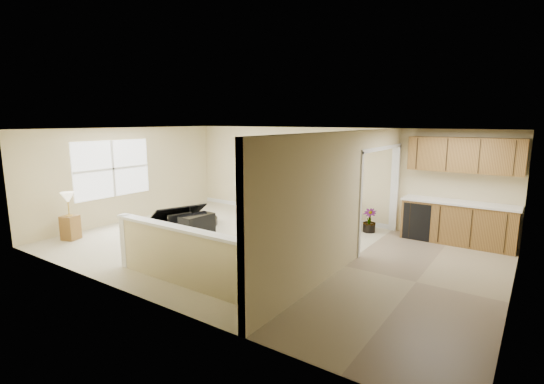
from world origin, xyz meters
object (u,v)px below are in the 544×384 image
Objects in this scene: small_plant at (369,222)px; lamp_stand at (70,220)px; palm_plant at (272,195)px; accent_table at (293,202)px; loveseat at (321,213)px; piano at (174,204)px; piano_bench at (197,226)px.

lamp_stand is at bearing -140.60° from small_plant.
lamp_stand is (-2.75, -4.12, -0.21)m from palm_plant.
accent_table is 2.31m from small_plant.
palm_plant reaches higher than loveseat.
piano is 2.80× the size of piano_bench.
palm_plant reaches higher than accent_table.
lamp_stand is at bearing -117.26° from loveseat.
piano is 4.86m from small_plant.
palm_plant reaches higher than piano_bench.
palm_plant is (0.49, 2.34, 0.41)m from piano_bench.
piano_bench is at bearing -110.43° from loveseat.
loveseat reaches higher than accent_table.
palm_plant is (-1.43, -0.18, 0.35)m from loveseat.
loveseat is at bearing -16.88° from accent_table.
small_plant is (2.30, -0.18, -0.20)m from accent_table.
piano is at bearing 58.70° from lamp_stand.
piano_bench is 2.98m from accent_table.
lamp_stand is at bearing -123.93° from accent_table.
piano reaches higher than small_plant.
piano_bench is at bearing -106.77° from accent_table.
loveseat is 1.23× the size of palm_plant.
palm_plant is 2.72m from small_plant.
piano reaches higher than accent_table.
accent_table is at bearing 74.84° from piano.
piano is at bearing -125.88° from palm_plant.
palm_plant is at bearing -173.01° from small_plant.
small_plant is 7.00m from lamp_stand.
palm_plant is (-0.36, -0.51, 0.23)m from accent_table.
palm_plant is (1.52, 2.11, 0.04)m from piano.
small_plant is at bearing 50.85° from piano.
loveseat reaches higher than piano_bench.
loveseat is at bearing 52.63° from piano_bench.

